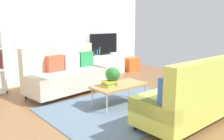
% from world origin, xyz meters
% --- Properties ---
extents(ground_plane, '(7.68, 7.68, 0.00)m').
position_xyz_m(ground_plane, '(0.00, 0.00, 0.00)').
color(ground_plane, brown).
extents(wall_far, '(6.40, 0.12, 2.90)m').
position_xyz_m(wall_far, '(0.00, 2.80, 1.45)').
color(wall_far, white).
rests_on(wall_far, ground_plane).
extents(area_rug, '(2.90, 2.20, 0.01)m').
position_xyz_m(area_rug, '(0.04, -0.18, 0.01)').
color(area_rug, slate).
rests_on(area_rug, ground_plane).
extents(couch_beige, '(1.99, 1.06, 1.10)m').
position_xyz_m(couch_beige, '(-0.30, 1.44, 0.45)').
color(couch_beige, beige).
rests_on(couch_beige, ground_plane).
extents(couch_green, '(1.92, 0.88, 1.10)m').
position_xyz_m(couch_green, '(0.38, -1.40, 0.44)').
color(couch_green, '#C1CC51').
rests_on(couch_green, ground_plane).
extents(coffee_table, '(1.10, 0.56, 0.42)m').
position_xyz_m(coffee_table, '(0.09, 0.02, 0.39)').
color(coffee_table, '#B7844C').
rests_on(coffee_table, ground_plane).
extents(tv_console, '(1.40, 0.44, 0.64)m').
position_xyz_m(tv_console, '(1.57, 2.46, 0.32)').
color(tv_console, silver).
rests_on(tv_console, ground_plane).
extents(tv, '(1.00, 0.20, 0.64)m').
position_xyz_m(tv, '(1.57, 2.44, 0.95)').
color(tv, black).
rests_on(tv, tv_console).
extents(storage_trunk, '(0.52, 0.40, 0.44)m').
position_xyz_m(storage_trunk, '(2.67, 2.36, 0.22)').
color(storage_trunk, orange).
rests_on(storage_trunk, ground_plane).
extents(potted_plant, '(0.28, 0.28, 0.37)m').
position_xyz_m(potted_plant, '(-0.06, 0.04, 0.62)').
color(potted_plant, brown).
rests_on(potted_plant, coffee_table).
extents(table_book_0, '(0.26, 0.21, 0.04)m').
position_xyz_m(table_book_0, '(-0.15, 0.04, 0.44)').
color(table_book_0, gold).
rests_on(table_book_0, coffee_table).
extents(table_book_1, '(0.24, 0.19, 0.04)m').
position_xyz_m(table_book_1, '(-0.15, 0.04, 0.48)').
color(table_book_1, '#3F8C4C').
rests_on(table_book_1, table_book_0).
extents(table_book_2, '(0.25, 0.20, 0.03)m').
position_xyz_m(table_book_2, '(-0.15, 0.04, 0.51)').
color(table_book_2, gold).
rests_on(table_book_2, table_book_1).
extents(vase_0, '(0.14, 0.14, 0.13)m').
position_xyz_m(vase_0, '(0.99, 2.51, 0.70)').
color(vase_0, '#4C72B2').
rests_on(vase_0, tv_console).
extents(bottle_0, '(0.06, 0.06, 0.19)m').
position_xyz_m(bottle_0, '(1.19, 2.42, 0.74)').
color(bottle_0, '#262626').
rests_on(bottle_0, tv_console).
extents(bottle_1, '(0.04, 0.04, 0.18)m').
position_xyz_m(bottle_1, '(1.30, 2.42, 0.73)').
color(bottle_1, '#3359B2').
rests_on(bottle_1, tv_console).
extents(bottle_2, '(0.05, 0.05, 0.24)m').
position_xyz_m(bottle_2, '(1.39, 2.42, 0.76)').
color(bottle_2, '#3F8C4C').
rests_on(bottle_2, tv_console).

